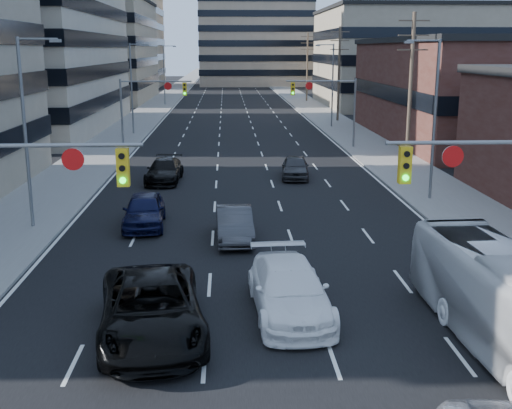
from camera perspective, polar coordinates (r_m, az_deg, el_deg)
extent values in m
cube|color=black|center=(140.55, -2.25, 10.21)|extent=(18.00, 300.00, 0.02)
cube|color=slate|center=(140.93, -7.00, 10.15)|extent=(5.00, 300.00, 0.15)
cube|color=slate|center=(141.11, 2.50, 10.24)|extent=(5.00, 300.00, 0.15)
cube|color=gray|center=(112.64, -14.78, 12.99)|extent=(20.00, 30.00, 16.00)
cube|color=#472119|center=(65.44, 20.19, 9.37)|extent=(20.00, 30.00, 9.00)
cube|color=gray|center=(101.72, 12.51, 12.53)|extent=(22.00, 28.00, 14.00)
cube|color=#ADA089|center=(152.69, -13.20, 13.89)|extent=(24.00, 24.00, 20.00)
cube|color=gray|center=(144.17, 10.87, 12.45)|extent=(22.00, 22.00, 12.00)
cylinder|color=slate|center=(19.32, -19.64, 4.96)|extent=(6.50, 0.12, 0.12)
cube|color=gold|center=(18.83, -11.74, 3.25)|extent=(0.35, 0.28, 1.10)
cylinder|color=black|center=(18.61, -11.87, 4.22)|extent=(0.18, 0.06, 0.18)
cylinder|color=black|center=(18.67, -11.81, 3.17)|extent=(0.18, 0.06, 0.18)
cylinder|color=#0CE526|center=(18.74, -11.76, 2.11)|extent=(0.18, 0.06, 0.18)
cylinder|color=white|center=(19.03, -15.97, 3.88)|extent=(0.64, 0.06, 0.64)
cylinder|color=slate|center=(20.09, 20.52, 5.20)|extent=(6.50, 0.12, 0.12)
cube|color=gold|center=(19.31, 13.09, 3.44)|extent=(0.35, 0.28, 1.10)
cylinder|color=black|center=(19.10, 13.28, 4.39)|extent=(0.18, 0.06, 0.18)
cylinder|color=black|center=(19.16, 13.22, 3.36)|extent=(0.18, 0.06, 0.18)
cylinder|color=#0CE526|center=(19.22, 13.16, 2.33)|extent=(0.18, 0.06, 0.18)
cylinder|color=white|center=(19.67, 17.09, 4.11)|extent=(0.64, 0.06, 0.64)
cylinder|color=slate|center=(56.27, -11.85, 7.81)|extent=(0.18, 0.18, 6.00)
cylinder|color=slate|center=(55.67, -8.89, 10.76)|extent=(6.00, 0.12, 0.12)
cube|color=gold|center=(55.50, -6.36, 10.16)|extent=(0.35, 0.28, 1.10)
cylinder|color=black|center=(55.32, -6.38, 10.51)|extent=(0.18, 0.06, 0.18)
cylinder|color=black|center=(55.34, -6.37, 10.15)|extent=(0.18, 0.06, 0.18)
cylinder|color=#0CE526|center=(55.36, -6.36, 9.79)|extent=(0.18, 0.06, 0.18)
cylinder|color=white|center=(55.56, -7.83, 10.38)|extent=(0.64, 0.06, 0.64)
cylinder|color=slate|center=(56.67, 8.75, 7.98)|extent=(0.18, 0.18, 6.00)
cylinder|color=slate|center=(55.95, 5.78, 10.87)|extent=(6.00, 0.12, 0.12)
cube|color=gold|center=(55.69, 3.28, 10.23)|extent=(0.35, 0.28, 1.10)
cylinder|color=black|center=(55.51, 3.31, 10.58)|extent=(0.18, 0.06, 0.18)
cylinder|color=black|center=(55.53, 3.30, 10.22)|extent=(0.18, 0.06, 0.18)
cylinder|color=#0CE526|center=(55.55, 3.30, 9.86)|extent=(0.18, 0.06, 0.18)
cylinder|color=white|center=(55.81, 4.74, 10.47)|extent=(0.64, 0.06, 0.64)
cylinder|color=#4C3D2D|center=(48.26, 13.56, 9.77)|extent=(0.28, 0.28, 11.00)
cube|color=#4C3D2D|center=(48.21, 13.89, 15.59)|extent=(2.20, 0.10, 0.10)
cube|color=#4C3D2D|center=(48.18, 13.82, 14.40)|extent=(2.20, 0.10, 0.10)
cube|color=#4C3D2D|center=(48.17, 13.75, 13.21)|extent=(2.20, 0.10, 0.10)
cylinder|color=#4C3D2D|center=(77.51, 7.37, 11.36)|extent=(0.28, 0.28, 11.00)
cube|color=#4C3D2D|center=(77.47, 7.49, 14.99)|extent=(2.20, 0.10, 0.10)
cube|color=#4C3D2D|center=(77.46, 7.46, 14.25)|extent=(2.20, 0.10, 0.10)
cube|color=#4C3D2D|center=(77.45, 7.44, 13.51)|extent=(2.20, 0.10, 0.10)
cylinder|color=#4C3D2D|center=(107.17, 4.57, 12.04)|extent=(0.28, 0.28, 11.00)
cube|color=#4C3D2D|center=(107.14, 4.62, 14.66)|extent=(2.20, 0.10, 0.10)
cube|color=#4C3D2D|center=(107.13, 4.61, 14.12)|extent=(2.20, 0.10, 0.10)
cube|color=#4C3D2D|center=(107.13, 4.60, 13.59)|extent=(2.20, 0.10, 0.10)
cylinder|color=slate|center=(31.96, -19.81, 5.74)|extent=(0.16, 0.16, 9.00)
cylinder|color=slate|center=(31.46, -18.86, 13.76)|extent=(1.80, 0.10, 0.10)
cube|color=slate|center=(31.25, -17.40, 13.72)|extent=(0.50, 0.22, 0.14)
cylinder|color=slate|center=(66.08, -10.99, 9.98)|extent=(0.16, 0.16, 9.00)
cylinder|color=slate|center=(65.84, -10.37, 13.83)|extent=(1.80, 0.10, 0.10)
cube|color=slate|center=(65.74, -9.66, 13.79)|extent=(0.50, 0.22, 0.14)
cylinder|color=slate|center=(100.81, -8.17, 11.28)|extent=(0.16, 0.16, 9.00)
cylinder|color=slate|center=(100.65, -7.73, 13.79)|extent=(1.80, 0.10, 0.10)
cube|color=slate|center=(100.59, -7.26, 13.76)|extent=(0.50, 0.22, 0.14)
cylinder|color=slate|center=(37.37, 15.59, 7.08)|extent=(0.16, 0.16, 9.00)
cylinder|color=slate|center=(36.89, 14.67, 13.92)|extent=(1.80, 0.10, 0.10)
cube|color=slate|center=(36.67, 13.43, 13.87)|extent=(0.50, 0.22, 0.14)
cylinder|color=slate|center=(71.36, 6.82, 10.39)|extent=(0.16, 0.16, 9.00)
cylinder|color=slate|center=(71.11, 6.18, 13.94)|extent=(1.80, 0.10, 0.10)
cube|color=slate|center=(70.99, 5.52, 13.89)|extent=(0.50, 0.22, 0.14)
imported|color=black|center=(19.66, -9.27, -9.12)|extent=(3.87, 6.88, 1.81)
imported|color=white|center=(21.06, 2.98, -7.56)|extent=(2.70, 5.93, 1.68)
imported|color=silver|center=(19.61, 21.80, -8.35)|extent=(2.86, 10.42, 2.88)
imported|color=black|center=(31.64, -9.91, -0.52)|extent=(2.19, 4.91, 1.64)
imported|color=#38373A|center=(28.99, -1.93, -1.78)|extent=(1.74, 4.58, 1.49)
imported|color=black|center=(42.20, -8.14, 3.00)|extent=(2.36, 5.26, 1.50)
imported|color=#313134|center=(43.13, 3.50, 3.34)|extent=(2.18, 4.56, 1.50)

